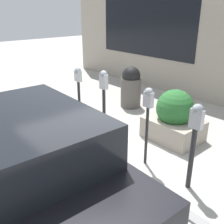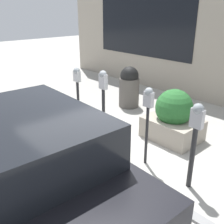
{
  "view_description": "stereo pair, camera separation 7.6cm",
  "coord_description": "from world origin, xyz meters",
  "px_view_note": "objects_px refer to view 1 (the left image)",
  "views": [
    {
      "loc": [
        -3.32,
        2.77,
        2.72
      ],
      "look_at": [
        0.0,
        -0.13,
        0.95
      ],
      "focal_mm": 42.0,
      "sensor_mm": 36.0,
      "label": 1
    },
    {
      "loc": [
        -3.27,
        2.82,
        2.72
      ],
      "look_at": [
        0.0,
        -0.13,
        0.95
      ],
      "focal_mm": 42.0,
      "sensor_mm": 36.0,
      "label": 2
    }
  ],
  "objects_px": {
    "planter_box": "(174,118)",
    "parking_meter_middle": "(104,94)",
    "parking_meter_nearest": "(195,133)",
    "parking_meter_second": "(148,109)",
    "parked_car_front": "(24,164)",
    "parking_meter_fourth": "(79,86)",
    "trash_bin": "(131,87)"
  },
  "relations": [
    {
      "from": "planter_box",
      "to": "parking_meter_middle",
      "type": "bearing_deg",
      "value": 56.93
    },
    {
      "from": "parking_meter_nearest",
      "to": "parking_meter_second",
      "type": "distance_m",
      "value": 0.94
    },
    {
      "from": "parking_meter_middle",
      "to": "parked_car_front",
      "type": "height_order",
      "value": "parking_meter_middle"
    },
    {
      "from": "parking_meter_second",
      "to": "parked_car_front",
      "type": "xyz_separation_m",
      "value": [
        0.21,
        2.18,
        -0.29
      ]
    },
    {
      "from": "parking_meter_second",
      "to": "parking_meter_middle",
      "type": "distance_m",
      "value": 1.1
    },
    {
      "from": "parking_meter_middle",
      "to": "parking_meter_fourth",
      "type": "relative_size",
      "value": 1.07
    },
    {
      "from": "parked_car_front",
      "to": "parking_meter_nearest",
      "type": "bearing_deg",
      "value": -115.64
    },
    {
      "from": "parking_meter_fourth",
      "to": "planter_box",
      "type": "xyz_separation_m",
      "value": [
        -1.76,
        -1.24,
        -0.57
      ]
    },
    {
      "from": "parking_meter_nearest",
      "to": "planter_box",
      "type": "bearing_deg",
      "value": -44.64
    },
    {
      "from": "parking_meter_second",
      "to": "parking_meter_fourth",
      "type": "bearing_deg",
      "value": 1.6
    },
    {
      "from": "parking_meter_nearest",
      "to": "parking_meter_middle",
      "type": "height_order",
      "value": "parking_meter_middle"
    },
    {
      "from": "parking_meter_nearest",
      "to": "parked_car_front",
      "type": "relative_size",
      "value": 0.36
    },
    {
      "from": "planter_box",
      "to": "trash_bin",
      "type": "height_order",
      "value": "trash_bin"
    },
    {
      "from": "parking_meter_nearest",
      "to": "parked_car_front",
      "type": "height_order",
      "value": "parked_car_front"
    },
    {
      "from": "parking_meter_second",
      "to": "planter_box",
      "type": "distance_m",
      "value": 1.36
    },
    {
      "from": "parked_car_front",
      "to": "trash_bin",
      "type": "distance_m",
      "value": 4.64
    },
    {
      "from": "parking_meter_nearest",
      "to": "parking_meter_middle",
      "type": "distance_m",
      "value": 2.03
    },
    {
      "from": "parking_meter_second",
      "to": "parking_meter_middle",
      "type": "bearing_deg",
      "value": 4.52
    },
    {
      "from": "parking_meter_middle",
      "to": "trash_bin",
      "type": "xyz_separation_m",
      "value": [
        1.24,
        -2.02,
        -0.51
      ]
    },
    {
      "from": "parking_meter_middle",
      "to": "planter_box",
      "type": "relative_size",
      "value": 1.37
    },
    {
      "from": "parked_car_front",
      "to": "trash_bin",
      "type": "relative_size",
      "value": 3.42
    },
    {
      "from": "parking_meter_middle",
      "to": "parking_meter_fourth",
      "type": "distance_m",
      "value": 0.94
    },
    {
      "from": "parking_meter_nearest",
      "to": "parking_meter_fourth",
      "type": "distance_m",
      "value": 2.97
    },
    {
      "from": "parking_meter_nearest",
      "to": "trash_bin",
      "type": "height_order",
      "value": "parking_meter_nearest"
    },
    {
      "from": "parking_meter_fourth",
      "to": "planter_box",
      "type": "bearing_deg",
      "value": -144.86
    },
    {
      "from": "planter_box",
      "to": "parked_car_front",
      "type": "bearing_deg",
      "value": 90.86
    },
    {
      "from": "parking_meter_middle",
      "to": "parked_car_front",
      "type": "xyz_separation_m",
      "value": [
        -0.88,
        2.1,
        -0.29
      ]
    },
    {
      "from": "parking_meter_middle",
      "to": "parking_meter_nearest",
      "type": "bearing_deg",
      "value": -177.53
    },
    {
      "from": "parked_car_front",
      "to": "trash_bin",
      "type": "xyz_separation_m",
      "value": [
        2.12,
        -4.12,
        -0.22
      ]
    },
    {
      "from": "parking_meter_fourth",
      "to": "trash_bin",
      "type": "relative_size",
      "value": 1.26
    },
    {
      "from": "planter_box",
      "to": "parking_meter_fourth",
      "type": "bearing_deg",
      "value": 35.14
    },
    {
      "from": "parking_meter_middle",
      "to": "planter_box",
      "type": "height_order",
      "value": "parking_meter_middle"
    }
  ]
}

